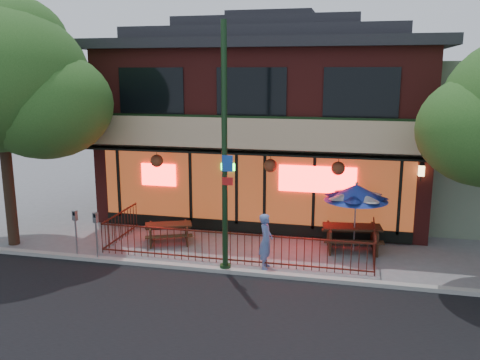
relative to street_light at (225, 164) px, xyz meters
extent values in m
plane|color=gray|center=(0.00, 0.40, -3.15)|extent=(80.00, 80.00, 0.00)
cube|color=#999993|center=(0.00, -0.10, -3.09)|extent=(80.00, 0.25, 0.12)
cube|color=maroon|center=(0.00, 7.60, 0.10)|extent=(12.00, 8.00, 6.50)
cube|color=#59230F|center=(0.00, 3.58, -1.50)|extent=(11.00, 0.06, 2.60)
cube|color=#FF0C0C|center=(2.30, 3.50, -1.05)|extent=(2.60, 0.04, 0.90)
cube|color=#FF0C0C|center=(-3.40, 3.50, -1.15)|extent=(1.30, 0.04, 0.80)
cube|color=#D4B086|center=(0.00, 3.10, 0.40)|extent=(12.20, 1.33, 1.26)
cube|color=black|center=(-3.60, 3.58, 1.85)|extent=(2.40, 0.06, 1.60)
cube|color=black|center=(0.00, 3.58, 1.85)|extent=(2.40, 0.06, 1.60)
cube|color=black|center=(3.60, 3.58, 1.85)|extent=(2.40, 0.06, 1.60)
cube|color=black|center=(0.00, 3.55, -2.90)|extent=(11.00, 0.12, 0.40)
cube|color=#FFC672|center=(5.60, 3.42, -0.60)|extent=(0.18, 0.18, 0.32)
cube|color=#48170F|center=(0.00, 0.60, -2.20)|extent=(8.40, 0.04, 0.04)
cube|color=#48170F|center=(0.00, 0.60, -3.03)|extent=(8.40, 0.04, 0.04)
cube|color=#48170F|center=(-4.20, 1.90, -2.20)|extent=(0.04, 2.60, 0.04)
cube|color=#48170F|center=(4.20, 1.90, -2.20)|extent=(0.04, 2.60, 0.04)
cylinder|color=#48170F|center=(0.00, 0.60, -2.65)|extent=(0.02, 0.02, 1.00)
cylinder|color=#163118|center=(0.00, 0.00, 0.35)|extent=(0.16, 0.16, 7.00)
cylinder|color=#163118|center=(0.00, 0.00, -3.05)|extent=(0.32, 0.32, 0.20)
cube|color=#194CB2|center=(0.12, -0.15, 0.05)|extent=(0.30, 0.02, 0.45)
cube|color=red|center=(0.12, -0.15, -0.45)|extent=(0.30, 0.02, 0.22)
cylinder|color=#322619|center=(-7.50, 0.70, -0.59)|extent=(0.36, 0.36, 5.12)
ellipsoid|color=#24501A|center=(-7.30, 1.10, 3.41)|extent=(3.64, 3.64, 2.98)
cube|color=#3A2615|center=(-3.05, 1.77, -2.83)|extent=(0.46, 1.05, 0.63)
cube|color=#3A2615|center=(-1.94, 2.22, -2.83)|extent=(0.46, 1.05, 0.63)
cube|color=#3A2615|center=(-2.49, 1.99, -2.52)|extent=(1.67, 1.17, 0.05)
cube|color=#3A2615|center=(-2.32, 1.56, -2.77)|extent=(1.52, 0.80, 0.04)
cube|color=#3A2615|center=(-2.67, 2.43, -2.77)|extent=(1.52, 0.80, 0.04)
cube|color=#351F12|center=(2.81, 2.60, -2.77)|extent=(0.22, 1.33, 0.76)
cube|color=#351F12|center=(4.24, 2.77, -2.77)|extent=(0.22, 1.33, 0.76)
cube|color=#351F12|center=(3.52, 2.68, -2.39)|extent=(1.93, 0.99, 0.06)
cube|color=#351F12|center=(3.59, 2.12, -2.70)|extent=(1.87, 0.51, 0.05)
cube|color=#351F12|center=(3.45, 3.25, -2.70)|extent=(1.87, 0.51, 0.05)
cylinder|color=gray|center=(3.60, 2.52, -2.10)|extent=(0.05, 0.05, 2.09)
cone|color=navy|center=(3.60, 2.52, -1.20)|extent=(2.00, 2.00, 0.52)
sphere|color=gray|center=(3.60, 2.52, -0.92)|extent=(0.09, 0.09, 0.09)
imported|color=#5973B3|center=(1.09, 0.50, -2.32)|extent=(0.42, 0.62, 1.65)
cylinder|color=#919599|center=(-4.00, -0.08, -2.53)|extent=(0.06, 0.06, 1.23)
cube|color=#919599|center=(-4.00, -0.08, -1.78)|extent=(0.16, 0.15, 0.31)
cube|color=black|center=(-4.00, -0.14, -1.71)|extent=(0.09, 0.03, 0.11)
cylinder|color=#989AA1|center=(-4.74, 0.00, -2.53)|extent=(0.06, 0.06, 1.23)
cube|color=#989AA1|center=(-4.74, 0.00, -1.78)|extent=(0.16, 0.14, 0.31)
cube|color=black|center=(-4.74, -0.06, -1.72)|extent=(0.09, 0.03, 0.11)
camera|label=1|loc=(3.52, -13.37, 2.51)|focal=38.00mm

